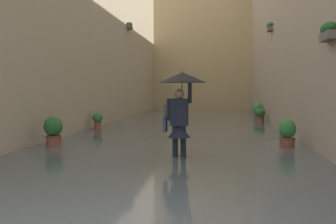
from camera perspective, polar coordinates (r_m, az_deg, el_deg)
ground_plane at (r=17.21m, az=2.76°, el=-2.16°), size 66.95×66.95×0.00m
flood_water at (r=17.21m, az=2.76°, el=-2.01°), size 7.97×32.78×0.09m
building_facade_far at (r=31.71m, az=4.74°, el=10.84°), size 10.77×1.80×11.76m
person_wading at (r=8.83m, az=1.78°, el=2.18°), size 1.04×1.04×2.02m
potted_plant_far_left at (r=10.95m, az=16.37°, el=-3.01°), size 0.44×0.44×0.80m
potted_plant_far_right at (r=15.58m, az=-9.86°, el=-1.17°), size 0.41×0.41×0.73m
potted_plant_mid_left at (r=19.48m, az=12.76°, el=-0.43°), size 0.50×0.50×0.73m
potted_plant_mid_right at (r=11.20m, az=-15.78°, el=-2.63°), size 0.50×0.50×0.85m
potted_plant_near_left at (r=21.29m, az=12.46°, el=0.21°), size 0.52×0.52×0.98m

